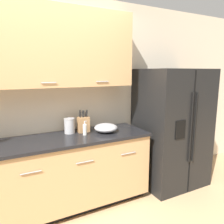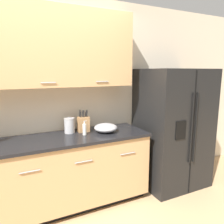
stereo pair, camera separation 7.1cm
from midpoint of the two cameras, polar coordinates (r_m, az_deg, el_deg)
The scene contains 7 objects.
wall_back at distance 2.78m, azimuth -17.33°, elevation 6.77°, with size 10.00×0.39×2.60m.
counter_unit at distance 2.78m, azimuth -14.42°, elevation -15.52°, with size 2.35×0.64×0.90m.
refrigerator at distance 3.34m, azimuth 16.12°, elevation -4.00°, with size 0.94×0.79×1.70m.
knife_block at distance 2.81m, azimuth -6.75°, elevation -3.08°, with size 0.14×0.10×0.29m.
soap_dispenser at distance 2.68m, azimuth -6.44°, elevation -4.46°, with size 0.05×0.05×0.17m.
steel_canister at distance 2.79m, azimuth -10.33°, elevation -3.46°, with size 0.13×0.13×0.21m.
mixing_bowl at distance 2.79m, azimuth -0.91°, elevation -4.14°, with size 0.30×0.30×0.11m.
Camera 2 is at (-0.37, -1.49, 1.66)m, focal length 35.00 mm.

